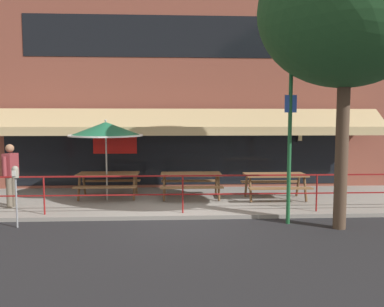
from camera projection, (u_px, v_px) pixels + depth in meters
name	position (u px, v px, depth m)	size (l,w,h in m)	color
ground_plane	(183.00, 220.00, 9.21)	(120.00, 120.00, 0.00)	#232326
patio_deck	(181.00, 201.00, 11.19)	(15.00, 4.00, 0.10)	gray
restaurant_building	(180.00, 83.00, 13.08)	(15.00, 1.60, 7.55)	brown
patio_railing	(183.00, 186.00, 9.44)	(13.84, 0.04, 0.97)	maroon
picnic_table_left	(108.00, 178.00, 11.25)	(1.80, 1.42, 0.76)	brown
picnic_table_centre	(191.00, 179.00, 11.21)	(1.80, 1.42, 0.76)	brown
picnic_table_right	(275.00, 179.00, 11.07)	(1.80, 1.42, 0.76)	brown
patio_umbrella_left	(106.00, 129.00, 10.86)	(2.14, 2.14, 2.38)	#B7B2A8
pedestrian_walking	(11.00, 172.00, 10.05)	(0.30, 0.61, 1.71)	#665B4C
parking_meter_near	(15.00, 178.00, 8.44)	(0.15, 0.16, 1.42)	gray
street_sign_pole	(290.00, 139.00, 8.70)	(0.28, 0.09, 3.92)	#1E6033
street_tree_curbside	(354.00, 1.00, 7.98)	(3.84, 3.46, 7.00)	brown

